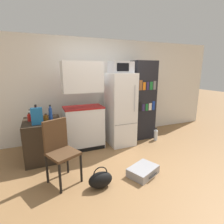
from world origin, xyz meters
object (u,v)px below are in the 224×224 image
Objects in this scene: kitchen_hutch at (83,110)px; bookshelf at (143,101)px; suitcase_large_flat at (143,171)px; water_bottle_front at (156,135)px; bottle_amber_beer at (46,118)px; handbag at (101,180)px; cereal_box at (37,116)px; refrigerator at (120,109)px; bottle_clear_short at (30,114)px; bottle_ketchup_red at (29,118)px; bottle_wine_dark at (36,113)px; bottle_milk_white at (35,115)px; microwave at (121,67)px; side_table at (44,139)px; bottle_blue_soda at (51,114)px; chair at (59,146)px.

bookshelf is at bearing 1.70° from kitchen_hutch.
water_bottle_front reaches higher than suitcase_large_flat.
handbag is at bearing -62.04° from bottle_amber_beer.
bookshelf is at bearing 10.37° from cereal_box.
bottle_amber_beer is at bearing -174.60° from refrigerator.
bottle_clear_short is 1.03× the size of bottle_ketchup_red.
bottle_amber_beer is 0.45× the size of water_bottle_front.
bottle_ketchup_red is at bearing -154.33° from bottle_wine_dark.
bottle_milk_white is at bearing 173.32° from water_bottle_front.
microwave is 1.97m from cereal_box.
bottle_ketchup_red is at bearing -118.65° from bottle_milk_white.
side_table is at bearing -175.08° from bookshelf.
bottle_blue_soda reaches higher than handbag.
kitchen_hutch is at bearing 33.34° from chair.
bottle_wine_dark is (-1.77, 0.02, -0.86)m from microwave.
bookshelf reaches higher than microwave.
refrigerator is at bearing -169.38° from bookshelf.
handbag is at bearing -52.97° from cereal_box.
bottle_blue_soda reaches higher than bottle_milk_white.
handbag is (0.73, -1.29, -0.26)m from side_table.
refrigerator reaches higher than bottle_clear_short.
refrigerator reaches higher than bottle_milk_white.
handbag is at bearing -124.88° from microwave.
microwave is at bearing 2.58° from side_table.
bottle_milk_white reaches higher than side_table.
bookshelf is 2.36m from handbag.
bottle_clear_short reaches higher than suitcase_large_flat.
side_table is at bearing -177.38° from refrigerator.
bookshelf is 6.48× the size of bottle_wine_dark.
cereal_box is (-1.75, -0.32, 0.10)m from refrigerator.
bottle_wine_dark is 0.15m from bottle_ketchup_red.
suitcase_large_flat is at bearing -42.48° from bottle_milk_white.
bookshelf is at bearing 4.92° from side_table.
chair is at bearing 139.45° from suitcase_large_flat.
side_table is at bearing -177.42° from microwave.
bottle_blue_soda is 0.31m from bottle_wine_dark.
microwave is at bearing 57.60° from suitcase_large_flat.
microwave reaches higher than bottle_milk_white.
suitcase_large_flat is at bearing -98.62° from microwave.
water_bottle_front is at bearing 2.70° from cereal_box.
microwave is 3.35× the size of bottle_amber_beer.
cereal_box is (-1.75, -0.32, -0.84)m from microwave.
suitcase_large_flat is at bearing -98.63° from refrigerator.
bottle_clear_short reaches higher than handbag.
kitchen_hutch is 3.19× the size of suitcase_large_flat.
kitchen_hutch is 1.25m from chair.
side_table is at bearing 115.71° from suitcase_large_flat.
suitcase_large_flat is (0.63, -1.42, -0.79)m from kitchen_hutch.
bottle_ketchup_red is at bearing 162.52° from bottle_blue_soda.
chair is at bearing -66.09° from cereal_box.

